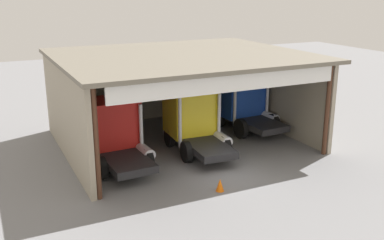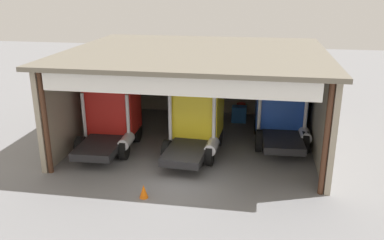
# 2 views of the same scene
# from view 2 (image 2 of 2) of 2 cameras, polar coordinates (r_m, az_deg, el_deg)

# --- Properties ---
(ground_plane) EXTENTS (80.00, 80.00, 0.00)m
(ground_plane) POSITION_cam_2_polar(r_m,az_deg,el_deg) (17.82, -1.99, -8.94)
(ground_plane) COLOR slate
(ground_plane) RESTS_ON ground
(workshop_shed) EXTENTS (13.05, 11.26, 5.02)m
(workshop_shed) POSITION_cam_2_polar(r_m,az_deg,el_deg) (22.30, 1.03, 6.37)
(workshop_shed) COLOR #9E937F
(workshop_shed) RESTS_ON ground
(truck_red_yard_outside) EXTENTS (2.80, 4.90, 3.20)m
(truck_red_yard_outside) POSITION_cam_2_polar(r_m,az_deg,el_deg) (21.56, -11.23, 0.48)
(truck_red_yard_outside) COLOR red
(truck_red_yard_outside) RESTS_ON ground
(truck_yellow_center_left_bay) EXTENTS (2.67, 5.30, 3.68)m
(truck_yellow_center_left_bay) POSITION_cam_2_polar(r_m,az_deg,el_deg) (20.62, 0.61, 0.73)
(truck_yellow_center_left_bay) COLOR yellow
(truck_yellow_center_left_bay) RESTS_ON ground
(truck_blue_right_bay) EXTENTS (2.90, 5.24, 3.39)m
(truck_blue_right_bay) POSITION_cam_2_polar(r_m,az_deg,el_deg) (22.40, 12.38, 1.48)
(truck_blue_right_bay) COLOR #1E47B7
(truck_blue_right_bay) RESTS_ON ground
(oil_drum) EXTENTS (0.58, 0.58, 0.86)m
(oil_drum) POSITION_cam_2_polar(r_m,az_deg,el_deg) (26.54, 6.88, 1.42)
(oil_drum) COLOR #B21E19
(oil_drum) RESTS_ON ground
(tool_cart) EXTENTS (0.90, 0.60, 1.00)m
(tool_cart) POSITION_cam_2_polar(r_m,az_deg,el_deg) (25.45, 6.62, 0.83)
(tool_cart) COLOR #1E59A5
(tool_cart) RESTS_ON ground
(traffic_cone) EXTENTS (0.36, 0.36, 0.56)m
(traffic_cone) POSITION_cam_2_polar(r_m,az_deg,el_deg) (16.74, -6.79, -9.92)
(traffic_cone) COLOR orange
(traffic_cone) RESTS_ON ground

